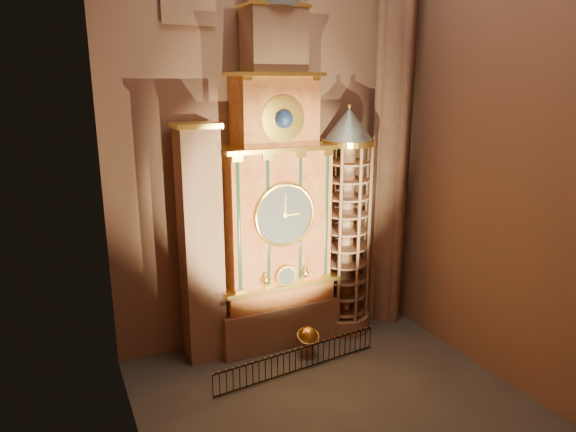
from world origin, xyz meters
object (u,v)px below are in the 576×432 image
astronomical_clock (275,202)px  celestial_globe (308,339)px  stair_turret (346,225)px  iron_railing (298,360)px  portrait_tower (201,245)px

astronomical_clock → celestial_globe: astronomical_clock is taller
astronomical_clock → celestial_globe: bearing=-72.4°
stair_turret → iron_railing: size_ratio=1.42×
astronomical_clock → iron_railing: bearing=-95.6°
astronomical_clock → iron_railing: size_ratio=2.20×
celestial_globe → astronomical_clock: bearing=107.6°
stair_turret → celestial_globe: (-2.86, -1.76, -4.41)m
astronomical_clock → celestial_globe: size_ratio=11.67×
iron_railing → stair_turret: bearing=35.1°
portrait_tower → celestial_globe: (4.04, -2.04, -4.29)m
astronomical_clock → iron_railing: astronomical_clock is taller
portrait_tower → celestial_globe: bearing=-26.8°
astronomical_clock → iron_railing: 6.79m
portrait_tower → iron_railing: 6.28m
astronomical_clock → portrait_tower: bearing=179.7°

